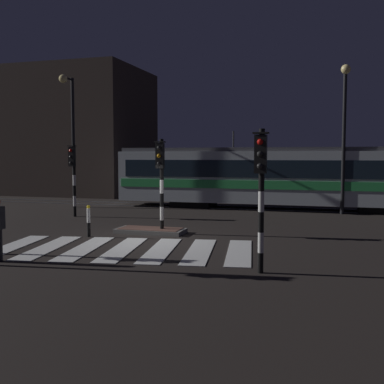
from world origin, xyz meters
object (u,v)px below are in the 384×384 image
(street_lamp_trackside_right, at_px, (344,121))
(traffic_light_corner_far_left, at_px, (73,169))
(traffic_light_corner_near_right, at_px, (261,179))
(street_lamp_trackside_left, at_px, (71,125))
(bollard_island_edge, at_px, (89,221))
(tram, at_px, (283,176))
(traffic_light_median_centre, at_px, (161,172))

(street_lamp_trackside_right, bearing_deg, traffic_light_corner_far_left, -159.78)
(traffic_light_corner_near_right, xyz_separation_m, street_lamp_trackside_left, (-11.99, 11.58, 2.20))
(street_lamp_trackside_left, bearing_deg, traffic_light_corner_far_left, -58.09)
(traffic_light_corner_near_right, distance_m, bollard_island_edge, 7.55)
(street_lamp_trackside_right, relative_size, street_lamp_trackside_left, 0.99)
(bollard_island_edge, bearing_deg, traffic_light_corner_far_left, 125.66)
(traffic_light_corner_near_right, bearing_deg, tram, 93.67)
(tram, bearing_deg, traffic_light_median_centre, -110.09)
(traffic_light_median_centre, xyz_separation_m, bollard_island_edge, (-2.20, -1.30, -1.70))
(traffic_light_corner_near_right, bearing_deg, street_lamp_trackside_left, 135.99)
(street_lamp_trackside_right, bearing_deg, traffic_light_median_centre, -129.35)
(traffic_light_corner_near_right, xyz_separation_m, street_lamp_trackside_right, (2.08, 12.52, 2.16))
(tram, bearing_deg, traffic_light_corner_near_right, -86.33)
(traffic_light_corner_far_left, bearing_deg, traffic_light_corner_near_right, -39.56)
(traffic_light_corner_far_left, relative_size, bollard_island_edge, 3.04)
(traffic_light_corner_far_left, bearing_deg, street_lamp_trackside_left, 121.91)
(street_lamp_trackside_right, distance_m, bollard_island_edge, 13.06)
(traffic_light_corner_far_left, relative_size, street_lamp_trackside_left, 0.48)
(traffic_light_corner_far_left, distance_m, tram, 10.72)
(traffic_light_corner_far_left, distance_m, street_lamp_trackside_left, 4.65)
(bollard_island_edge, bearing_deg, tram, 62.10)
(traffic_light_corner_far_left, height_order, traffic_light_median_centre, traffic_light_median_centre)
(traffic_light_corner_near_right, xyz_separation_m, bollard_island_edge, (-6.49, 3.46, -1.73))
(traffic_light_median_centre, distance_m, street_lamp_trackside_right, 10.27)
(traffic_light_corner_near_right, relative_size, traffic_light_median_centre, 1.01)
(traffic_light_corner_near_right, height_order, traffic_light_median_centre, traffic_light_corner_near_right)
(traffic_light_corner_near_right, height_order, street_lamp_trackside_right, street_lamp_trackside_right)
(street_lamp_trackside_left, xyz_separation_m, bollard_island_edge, (5.50, -8.12, -3.92))
(street_lamp_trackside_left, bearing_deg, traffic_light_median_centre, -41.54)
(tram, relative_size, bollard_island_edge, 16.15)
(street_lamp_trackside_right, distance_m, tram, 4.28)
(traffic_light_corner_near_right, height_order, tram, tram)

